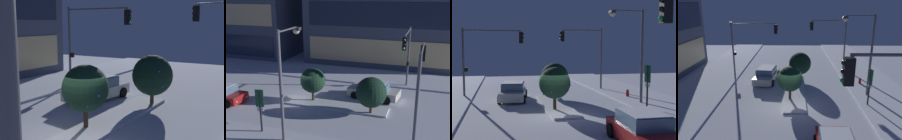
# 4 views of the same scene
# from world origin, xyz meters

# --- Properties ---
(ground) EXTENTS (52.00, 52.00, 0.00)m
(ground) POSITION_xyz_m (0.00, 0.00, 0.00)
(ground) COLOR silver
(curb_strip_far) EXTENTS (52.00, 5.20, 0.14)m
(curb_strip_far) POSITION_xyz_m (0.00, 8.34, 0.07)
(curb_strip_far) COLOR silver
(curb_strip_far) RESTS_ON ground
(median_strip) EXTENTS (9.00, 1.80, 0.14)m
(median_strip) POSITION_xyz_m (2.94, -0.52, 0.07)
(median_strip) COLOR silver
(median_strip) RESTS_ON ground
(car_far) EXTENTS (4.72, 2.55, 1.49)m
(car_far) POSITION_xyz_m (5.70, 2.43, 0.71)
(car_far) COLOR silver
(car_far) RESTS_ON ground
(traffic_light_corner_near_right) EXTENTS (0.32, 4.40, 6.19)m
(traffic_light_corner_near_right) POSITION_xyz_m (9.74, -4.83, 4.32)
(traffic_light_corner_near_right) COLOR #565960
(traffic_light_corner_near_right) RESTS_ON ground
(traffic_light_corner_far_right) EXTENTS (0.32, 5.32, 5.98)m
(traffic_light_corner_far_right) POSITION_xyz_m (8.17, 4.47, 4.16)
(traffic_light_corner_far_right) COLOR #565960
(traffic_light_corner_far_right) RESTS_ON ground
(street_lamp_arched) EXTENTS (0.56, 2.74, 7.12)m
(street_lamp_arched) POSITION_xyz_m (1.89, -6.18, 4.68)
(street_lamp_arched) COLOR #565960
(street_lamp_arched) RESTS_ON ground
(parking_info_sign) EXTENTS (0.55, 0.17, 3.09)m
(parking_info_sign) POSITION_xyz_m (-0.08, -6.36, 1.98)
(parking_info_sign) COLOR black
(parking_info_sign) RESTS_ON ground
(decorated_tree_median) EXTENTS (2.13, 2.13, 2.98)m
(decorated_tree_median) POSITION_xyz_m (0.94, -0.12, 1.91)
(decorated_tree_median) COLOR #473323
(decorated_tree_median) RESTS_ON ground
(decorated_tree_left_of_median) EXTENTS (2.36, 2.36, 2.98)m
(decorated_tree_left_of_median) POSITION_xyz_m (6.19, -1.09, 1.80)
(decorated_tree_left_of_median) COLOR #473323
(decorated_tree_left_of_median) RESTS_ON ground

